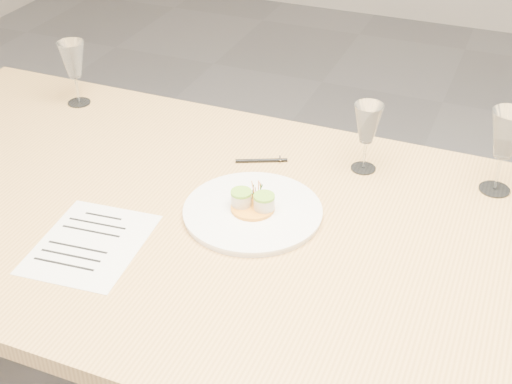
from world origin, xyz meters
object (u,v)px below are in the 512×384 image
at_px(dinner_plate, 253,211).
at_px(ballpoint_pen, 262,160).
at_px(dining_table, 304,263).
at_px(recipe_sheet, 90,244).
at_px(wine_glass_1, 367,125).
at_px(wine_glass_2, 506,136).
at_px(wine_glass_0, 73,61).

distance_m(dinner_plate, ballpoint_pen, 0.23).
distance_m(dining_table, ballpoint_pen, 0.34).
distance_m(recipe_sheet, wine_glass_1, 0.71).
distance_m(wine_glass_1, wine_glass_2, 0.32).
distance_m(recipe_sheet, wine_glass_0, 0.70).
distance_m(dinner_plate, wine_glass_0, 0.77).
bearing_deg(recipe_sheet, ballpoint_pen, 59.30).
bearing_deg(dining_table, wine_glass_0, 155.90).
distance_m(ballpoint_pen, wine_glass_2, 0.59).
height_order(recipe_sheet, wine_glass_1, wine_glass_1).
distance_m(ballpoint_pen, wine_glass_1, 0.28).
xyz_separation_m(dining_table, wine_glass_2, (0.36, 0.35, 0.21)).
bearing_deg(dinner_plate, wine_glass_1, 57.86).
xyz_separation_m(dinner_plate, recipe_sheet, (-0.28, -0.23, -0.01)).
bearing_deg(dinner_plate, ballpoint_pen, 106.79).
bearing_deg(wine_glass_2, recipe_sheet, -145.06).
distance_m(recipe_sheet, wine_glass_2, 0.96).
bearing_deg(dining_table, recipe_sheet, -155.62).
relative_size(wine_glass_0, wine_glass_2, 0.90).
height_order(dinner_plate, recipe_sheet, dinner_plate).
bearing_deg(ballpoint_pen, dinner_plate, -97.79).
relative_size(recipe_sheet, wine_glass_2, 1.41).
height_order(wine_glass_0, wine_glass_2, wine_glass_2).
height_order(dining_table, wine_glass_2, wine_glass_2).
distance_m(dining_table, wine_glass_1, 0.38).
relative_size(ballpoint_pen, wine_glass_1, 0.70).
bearing_deg(wine_glass_0, wine_glass_2, -0.76).
bearing_deg(recipe_sheet, wine_glass_0, 120.48).
relative_size(dining_table, wine_glass_2, 11.45).
height_order(dining_table, wine_glass_0, wine_glass_0).
xyz_separation_m(recipe_sheet, wine_glass_0, (-0.40, 0.56, 0.13)).
distance_m(dinner_plate, wine_glass_1, 0.36).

